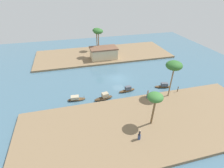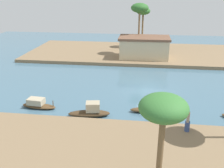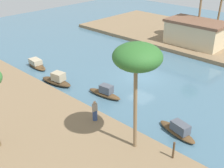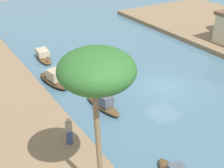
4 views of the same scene
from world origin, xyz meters
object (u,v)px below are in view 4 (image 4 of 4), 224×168
(sampan_with_tall_canopy, at_px, (54,79))
(palm_tree_left_far, at_px, (97,72))
(person_on_near_bank, at_px, (69,133))
(sampan_foreground, at_px, (103,104))
(sampan_with_red_awning, at_px, (43,56))

(sampan_with_tall_canopy, height_order, palm_tree_left_far, palm_tree_left_far)
(person_on_near_bank, bearing_deg, sampan_foreground, 50.99)
(palm_tree_left_far, bearing_deg, sampan_with_red_awning, 167.59)
(sampan_with_red_awning, height_order, sampan_with_tall_canopy, sampan_with_tall_canopy)
(sampan_with_red_awning, relative_size, palm_tree_left_far, 0.47)
(person_on_near_bank, bearing_deg, sampan_with_tall_canopy, 89.38)
(sampan_with_tall_canopy, relative_size, palm_tree_left_far, 0.53)
(sampan_foreground, height_order, person_on_near_bank, person_on_near_bank)
(sampan_with_tall_canopy, bearing_deg, sampan_with_red_awning, 158.90)
(palm_tree_left_far, bearing_deg, sampan_with_tall_canopy, 167.19)
(sampan_foreground, xyz_separation_m, palm_tree_left_far, (7.11, -4.37, 6.55))
(sampan_with_tall_canopy, distance_m, person_on_near_bank, 8.51)
(sampan_with_red_awning, distance_m, sampan_foreground, 10.76)
(sampan_foreground, height_order, sampan_with_tall_canopy, sampan_with_tall_canopy)
(person_on_near_bank, distance_m, palm_tree_left_far, 7.25)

